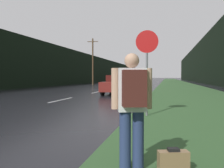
{
  "coord_description": "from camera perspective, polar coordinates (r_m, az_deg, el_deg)",
  "views": [
    {
      "loc": [
        5.77,
        1.24,
        1.3
      ],
      "look_at": [
        2.25,
        16.47,
        0.82
      ],
      "focal_mm": 38.0,
      "sensor_mm": 36.0,
      "label": 1
    }
  ],
  "objects": [
    {
      "name": "grass_verge",
      "position": [
        38.82,
        15.66,
        -0.23
      ],
      "size": [
        6.0,
        240.0,
        0.02
      ],
      "primitive_type": "cube",
      "color": "#33562D",
      "rests_on": "ground_plane"
    },
    {
      "name": "lane_stripe_c",
      "position": [
        13.65,
        -12.08,
        -3.75
      ],
      "size": [
        0.12,
        3.0,
        0.01
      ],
      "primitive_type": "cube",
      "color": "silver",
      "rests_on": "ground_plane"
    },
    {
      "name": "lane_stripe_d",
      "position": [
        20.19,
        -3.62,
        -1.95
      ],
      "size": [
        0.12,
        3.0,
        0.01
      ],
      "primitive_type": "cube",
      "color": "silver",
      "rests_on": "ground_plane"
    },
    {
      "name": "lane_stripe_e",
      "position": [
        26.96,
        0.64,
        -1.02
      ],
      "size": [
        0.12,
        3.0,
        0.01
      ],
      "primitive_type": "cube",
      "color": "silver",
      "rests_on": "ground_plane"
    },
    {
      "name": "treeline_far_side",
      "position": [
        51.45,
        -5.52,
        3.55
      ],
      "size": [
        2.0,
        140.0,
        5.87
      ],
      "primitive_type": "cube",
      "color": "black",
      "rests_on": "ground_plane"
    },
    {
      "name": "treeline_near_side",
      "position": [
        49.48,
        22.15,
        5.3
      ],
      "size": [
        2.0,
        140.0,
        8.97
      ],
      "primitive_type": "cube",
      "color": "black",
      "rests_on": "ground_plane"
    },
    {
      "name": "utility_pole_far",
      "position": [
        39.37,
        -4.65,
        5.57
      ],
      "size": [
        1.8,
        0.24,
        7.6
      ],
      "color": "#4C3823",
      "rests_on": "ground_plane"
    },
    {
      "name": "stop_sign",
      "position": [
        7.9,
        8.39,
        5.17
      ],
      "size": [
        0.74,
        0.07,
        2.83
      ],
      "color": "slate",
      "rests_on": "ground_plane"
    },
    {
      "name": "hitchhiker_with_backpack",
      "position": [
        3.24,
        4.87,
        -4.72
      ],
      "size": [
        0.54,
        0.48,
        1.62
      ],
      "rotation": [
        0.0,
        0.0,
        0.3
      ],
      "color": "navy",
      "rests_on": "ground_plane"
    },
    {
      "name": "suitcase",
      "position": [
        3.45,
        14.53,
        -17.68
      ],
      "size": [
        0.43,
        0.26,
        0.34
      ],
      "rotation": [
        0.0,
        0.0,
        0.3
      ],
      "color": "olive",
      "rests_on": "ground_plane"
    },
    {
      "name": "car_passing_near",
      "position": [
        17.53,
        1.54,
        -0.17
      ],
      "size": [
        1.9,
        4.26,
        1.41
      ],
      "rotation": [
        0.0,
        0.0,
        3.14
      ],
      "color": "maroon",
      "rests_on": "ground_plane"
    },
    {
      "name": "car_passing_far",
      "position": [
        36.89,
        7.59,
        0.93
      ],
      "size": [
        1.9,
        4.27,
        1.58
      ],
      "rotation": [
        0.0,
        0.0,
        3.14
      ],
      "color": "#9E9EA3",
      "rests_on": "ground_plane"
    },
    {
      "name": "delivery_truck",
      "position": [
        94.0,
        8.1,
        2.11
      ],
      "size": [
        2.52,
        8.02,
        3.69
      ],
      "color": "gray",
      "rests_on": "ground_plane"
    }
  ]
}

